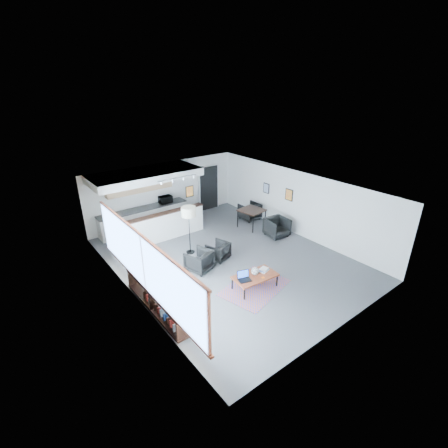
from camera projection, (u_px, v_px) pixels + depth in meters
room at (228, 225)px, 10.98m from camera, size 7.02×9.02×2.62m
window at (144, 265)px, 8.33m from camera, size 0.10×5.95×1.66m
console at (156, 301)px, 8.77m from camera, size 0.35×3.00×0.80m
kitchenette at (147, 201)px, 12.96m from camera, size 4.20×1.96×2.60m
doorway at (208, 187)px, 15.55m from camera, size 1.10×0.12×2.15m
track_light at (178, 179)px, 11.74m from camera, size 1.60×0.07×0.15m
wall_art_lower at (289, 195)px, 13.10m from camera, size 0.03×0.38×0.48m
wall_art_upper at (266, 188)px, 14.06m from camera, size 0.03×0.34×0.44m
kilim_rug at (255, 287)px, 9.89m from camera, size 2.35×1.88×0.01m
coffee_table at (255, 276)px, 9.73m from camera, size 1.39×0.82×0.44m
laptop at (244, 277)px, 9.50m from camera, size 0.44×0.40×0.26m
ceramic_pot at (255, 271)px, 9.71m from camera, size 0.24×0.24×0.24m
book_stack at (264, 270)px, 9.93m from camera, size 0.36×0.32×0.10m
coaster at (263, 278)px, 9.60m from camera, size 0.11×0.11×0.01m
armchair_left at (199, 260)px, 10.66m from camera, size 0.93×0.90×0.77m
armchair_right at (218, 250)px, 11.35m from camera, size 0.84×0.81×0.69m
floor_lamp at (189, 213)px, 11.28m from camera, size 0.54×0.54×1.78m
dining_table at (252, 211)px, 13.68m from camera, size 1.08×1.08×0.79m
dining_chair_near at (277, 228)px, 13.03m from camera, size 0.76×0.72×0.72m
dining_chair_far at (250, 212)px, 14.63m from camera, size 0.68×0.64×0.70m
microwave at (165, 199)px, 13.97m from camera, size 0.54×0.31×0.36m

